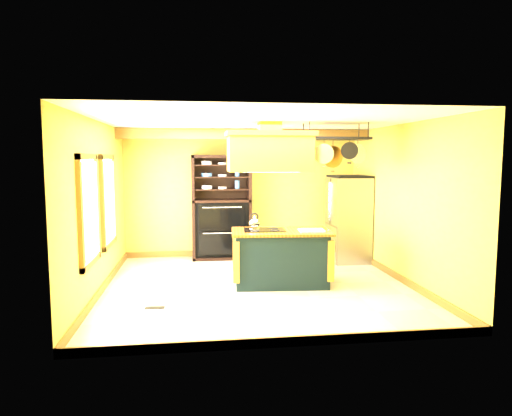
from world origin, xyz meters
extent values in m
plane|color=beige|center=(0.00, 0.00, 0.00)|extent=(5.00, 5.00, 0.00)
plane|color=white|center=(0.00, 0.00, 2.70)|extent=(5.00, 5.00, 0.00)
cube|color=gold|center=(0.00, 2.50, 1.35)|extent=(5.00, 0.02, 2.70)
cube|color=gold|center=(0.00, -2.50, 1.35)|extent=(5.00, 0.02, 2.70)
cube|color=gold|center=(-2.50, 0.00, 1.35)|extent=(0.02, 5.00, 2.70)
cube|color=gold|center=(2.50, 0.00, 1.35)|extent=(0.02, 5.00, 2.70)
cube|color=brown|center=(0.00, 1.70, 2.59)|extent=(5.00, 0.15, 0.20)
cube|color=brown|center=(-2.47, -0.80, 1.40)|extent=(0.06, 1.06, 1.56)
cube|color=white|center=(-2.44, -0.80, 1.40)|extent=(0.02, 0.85, 1.34)
cube|color=brown|center=(-2.47, 0.60, 1.40)|extent=(0.06, 1.06, 1.56)
cube|color=white|center=(-2.44, 0.60, 1.40)|extent=(0.02, 0.85, 1.34)
cube|color=black|center=(0.41, 0.05, 0.44)|extent=(1.56, 0.93, 0.88)
cube|color=brown|center=(0.41, 0.05, 0.90)|extent=(1.70, 1.03, 0.04)
cube|color=black|center=(0.14, 0.12, 0.93)|extent=(0.72, 0.52, 0.01)
ellipsoid|color=silver|center=(-0.02, 0.24, 1.03)|extent=(0.20, 0.20, 0.16)
cube|color=white|center=(0.90, -0.05, 0.93)|extent=(0.43, 0.35, 0.02)
cube|color=#C58931|center=(0.21, 0.05, 2.18)|extent=(1.34, 0.72, 0.57)
cube|color=brown|center=(0.21, 0.05, 2.51)|extent=(1.43, 0.81, 0.08)
cube|color=#C58931|center=(0.21, 0.05, 2.58)|extent=(0.35, 0.35, 0.23)
cube|color=black|center=(1.31, 0.05, 2.44)|extent=(1.08, 0.54, 0.04)
cylinder|color=black|center=(0.82, -0.16, 2.57)|extent=(0.02, 0.02, 0.26)
cylinder|color=black|center=(1.79, 0.27, 2.57)|extent=(0.02, 0.02, 0.26)
cylinder|color=black|center=(0.87, 0.16, 2.24)|extent=(0.28, 0.04, 0.28)
cylinder|color=silver|center=(1.09, -0.05, 2.19)|extent=(0.33, 0.04, 0.33)
cylinder|color=#A16428|center=(1.31, 0.16, 2.14)|extent=(0.37, 0.04, 0.37)
cylinder|color=black|center=(1.52, -0.05, 2.24)|extent=(0.28, 0.04, 0.28)
cylinder|color=silver|center=(1.74, 0.16, 2.19)|extent=(0.33, 0.04, 0.33)
cube|color=#94969C|center=(2.12, 1.66, 0.86)|extent=(0.72, 0.88, 1.73)
cube|color=#94969C|center=(1.74, 1.43, 1.24)|extent=(0.03, 0.42, 0.93)
cube|color=#94969C|center=(1.74, 1.88, 1.24)|extent=(0.03, 0.42, 0.93)
cube|color=#94969C|center=(1.74, 1.66, 0.40)|extent=(0.03, 0.85, 0.73)
cube|color=black|center=(2.12, 1.66, 0.03)|extent=(0.68, 0.84, 0.06)
cube|color=black|center=(-0.47, 2.45, 1.09)|extent=(1.23, 0.06, 2.18)
cube|color=black|center=(-1.05, 2.22, 1.09)|extent=(0.06, 0.52, 2.18)
cube|color=black|center=(0.12, 2.22, 1.09)|extent=(0.06, 0.52, 2.18)
cube|color=black|center=(-0.47, 2.22, 1.23)|extent=(1.23, 0.52, 0.05)
cube|color=black|center=(-0.47, 2.25, 0.65)|extent=(1.11, 0.42, 1.17)
cube|color=black|center=(-0.47, 1.94, 0.90)|extent=(0.96, 0.04, 0.52)
cube|color=black|center=(-0.47, 1.94, 0.38)|extent=(0.96, 0.04, 0.47)
cube|color=black|center=(-0.47, 2.22, 1.47)|extent=(1.11, 0.46, 0.02)
cube|color=black|center=(-0.47, 2.22, 1.73)|extent=(1.11, 0.46, 0.02)
cube|color=black|center=(-0.47, 2.22, 1.98)|extent=(1.11, 0.46, 0.02)
cylinder|color=white|center=(-0.77, 2.17, 1.52)|extent=(0.22, 0.22, 0.07)
cylinder|color=#4274B8|center=(-0.13, 2.17, 1.83)|extent=(0.10, 0.10, 0.17)
cube|color=black|center=(-1.59, -0.93, 0.01)|extent=(0.29, 0.14, 0.01)
camera|label=1|loc=(-0.98, -7.34, 2.11)|focal=32.00mm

